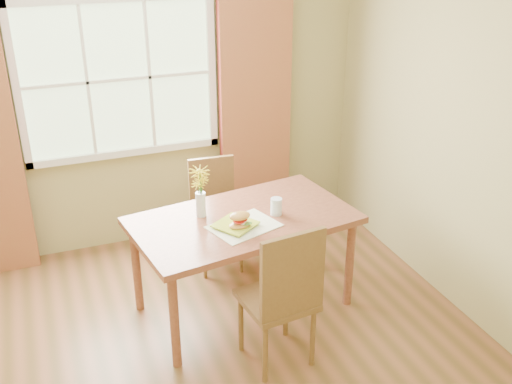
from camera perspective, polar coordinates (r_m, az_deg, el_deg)
The scene contains 11 objects.
room at distance 3.35m, azimuth -7.50°, elevation 0.62°, with size 4.24×3.84×2.74m.
window at distance 5.05m, azimuth -12.94°, elevation 10.43°, with size 1.62×0.06×1.32m.
curtain_right at distance 5.35m, azimuth -0.07°, elevation 7.42°, with size 0.65×0.08×2.20m, color maroon.
dining_table at distance 4.29m, azimuth -1.21°, elevation -3.35°, with size 1.67×1.10×0.76m.
chair_near at distance 3.79m, azimuth 2.67°, elevation -9.61°, with size 0.48×0.48×1.04m.
chair_far at distance 4.97m, azimuth -3.90°, elevation -1.58°, with size 0.41×0.41×0.91m.
placemat at distance 4.13m, azimuth -1.17°, elevation -3.28°, with size 0.45×0.33×0.01m, color #E6E9C6.
plate at distance 4.12m, azimuth -1.99°, elevation -3.22°, with size 0.25×0.25×0.01m, color #B1CB32.
croissant_sandwich at distance 4.06m, azimuth -1.56°, elevation -2.71°, with size 0.16×0.12×0.11m.
water_glass at distance 4.27m, azimuth 1.94°, elevation -1.42°, with size 0.08×0.08×0.12m.
flower_vase at distance 4.20m, azimuth -5.35°, elevation 0.57°, with size 0.15×0.15×0.37m.
Camera 1 is at (-0.68, -2.98, 2.73)m, focal length 42.00 mm.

